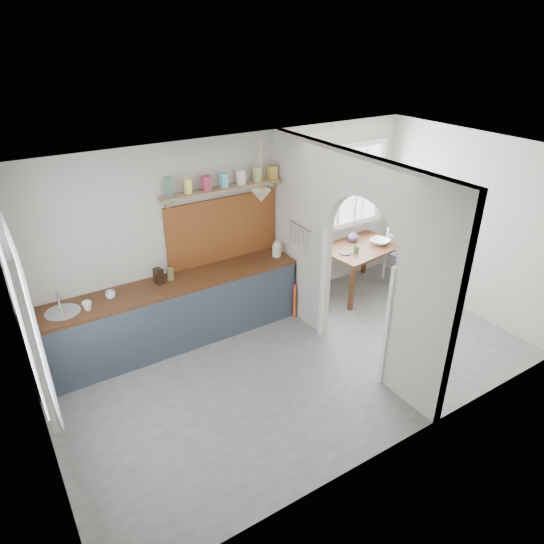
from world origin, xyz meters
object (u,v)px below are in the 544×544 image
chair_right (402,254)px  kettle (277,249)px  vase (353,236)px  dining_table (359,268)px  chair_left (312,278)px

chair_right → kettle: 2.38m
vase → kettle: bearing=-177.7°
dining_table → kettle: bearing=166.2°
dining_table → vase: vase is taller
dining_table → chair_left: chair_left is taller
chair_right → kettle: size_ratio=4.42×
vase → chair_left: bearing=-171.5°
chair_left → kettle: (-0.59, 0.08, 0.58)m
chair_left → chair_right: chair_right is taller
dining_table → chair_left: (-0.87, 0.09, 0.04)m
kettle → vase: size_ratio=1.16×
chair_left → kettle: kettle is taller
chair_left → kettle: bearing=-108.3°
dining_table → vase: 0.53m
chair_right → kettle: bearing=74.7°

